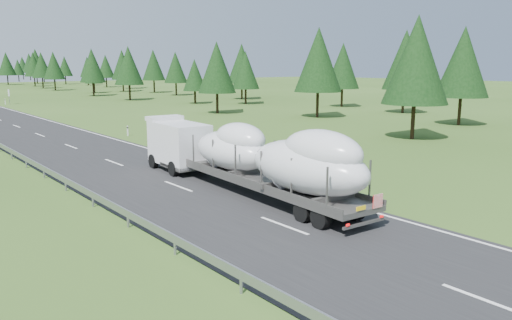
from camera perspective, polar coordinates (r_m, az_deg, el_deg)
ground at (r=21.62m, az=3.20°, el=-7.53°), size 400.00×400.00×0.00m
highway_sign at (r=97.66m, az=-26.41°, el=6.78°), size 0.08×0.90×2.60m
tree_line_right at (r=123.93m, az=-13.69°, el=10.55°), size 28.41×285.25×12.59m
boat_truck at (r=26.42m, az=-0.55°, el=0.65°), size 3.37×18.41×4.01m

